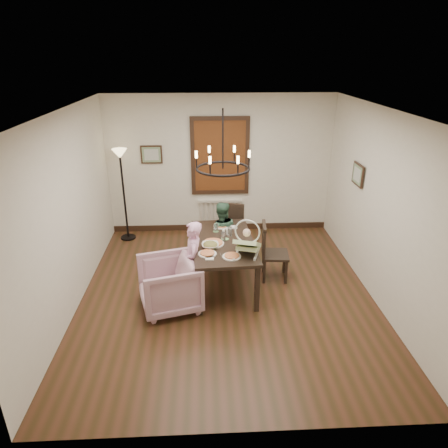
{
  "coord_description": "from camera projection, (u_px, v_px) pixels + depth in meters",
  "views": [
    {
      "loc": [
        -0.31,
        -5.33,
        3.51
      ],
      "look_at": [
        -0.03,
        0.34,
        1.05
      ],
      "focal_mm": 32.0,
      "sensor_mm": 36.0,
      "label": 1
    }
  ],
  "objects": [
    {
      "name": "radiator",
      "position": [
        220.0,
        214.0,
        8.42
      ],
      "size": [
        0.92,
        0.12,
        0.62
      ],
      "primitive_type": null,
      "color": "silver",
      "rests_on": "room_shell"
    },
    {
      "name": "floor_lamp",
      "position": [
        124.0,
        196.0,
        7.82
      ],
      "size": [
        0.3,
        0.3,
        1.8
      ],
      "primitive_type": null,
      "color": "black",
      "rests_on": "room_shell"
    },
    {
      "name": "pizza_platter",
      "position": [
        213.0,
        243.0,
        6.12
      ],
      "size": [
        0.34,
        0.34,
        0.04
      ],
      "primitive_type": "cylinder",
      "color": "tan",
      "rests_on": "dining_table"
    },
    {
      "name": "picture_right",
      "position": [
        358.0,
        174.0,
        6.56
      ],
      "size": [
        0.03,
        0.42,
        0.36
      ],
      "primitive_type": "cube",
      "rotation": [
        0.0,
        0.0,
        1.57
      ],
      "color": "black",
      "rests_on": "room_shell"
    },
    {
      "name": "chandelier",
      "position": [
        223.0,
        169.0,
        5.78
      ],
      "size": [
        0.8,
        0.8,
        0.04
      ],
      "primitive_type": "torus",
      "color": "black",
      "rests_on": "room_shell"
    },
    {
      "name": "salad_bowl",
      "position": [
        210.0,
        245.0,
        6.01
      ],
      "size": [
        0.31,
        0.31,
        0.08
      ],
      "primitive_type": "imported",
      "color": "white",
      "rests_on": "dining_table"
    },
    {
      "name": "elderly_woman",
      "position": [
        193.0,
        267.0,
        6.01
      ],
      "size": [
        0.26,
        0.39,
        1.04
      ],
      "primitive_type": "imported",
      "rotation": [
        0.0,
        0.0,
        -1.54
      ],
      "color": "#ECA7D1",
      "rests_on": "room_shell"
    },
    {
      "name": "picture_back",
      "position": [
        151.0,
        155.0,
        7.84
      ],
      "size": [
        0.42,
        0.03,
        0.36
      ],
      "primitive_type": "cube",
      "color": "black",
      "rests_on": "room_shell"
    },
    {
      "name": "chair_far",
      "position": [
        229.0,
        234.0,
        7.15
      ],
      "size": [
        0.55,
        0.55,
        1.02
      ],
      "primitive_type": null,
      "rotation": [
        0.0,
        0.0,
        -0.28
      ],
      "color": "black",
      "rests_on": "room_shell"
    },
    {
      "name": "armchair",
      "position": [
        169.0,
        284.0,
        5.82
      ],
      "size": [
        1.04,
        1.02,
        0.77
      ],
      "primitive_type": "imported",
      "rotation": [
        0.0,
        0.0,
        -1.31
      ],
      "color": "#C798AD",
      "rests_on": "room_shell"
    },
    {
      "name": "room_shell",
      "position": [
        226.0,
        202.0,
        6.07
      ],
      "size": [
        4.51,
        5.0,
        2.81
      ],
      "color": "#4C2A1A",
      "rests_on": "ground"
    },
    {
      "name": "window_blinds",
      "position": [
        220.0,
        156.0,
        7.91
      ],
      "size": [
        1.0,
        0.03,
        1.4
      ],
      "primitive_type": "cube",
      "color": "brown",
      "rests_on": "room_shell"
    },
    {
      "name": "dining_table",
      "position": [
        223.0,
        245.0,
        6.28
      ],
      "size": [
        1.04,
        1.73,
        0.79
      ],
      "rotation": [
        0.0,
        0.0,
        0.06
      ],
      "color": "black",
      "rests_on": "room_shell"
    },
    {
      "name": "drinking_glass",
      "position": [
        223.0,
        237.0,
        6.21
      ],
      "size": [
        0.07,
        0.07,
        0.14
      ],
      "primitive_type": "cylinder",
      "color": "silver",
      "rests_on": "dining_table"
    },
    {
      "name": "seated_man",
      "position": [
        221.0,
        240.0,
        6.96
      ],
      "size": [
        0.49,
        0.38,
        0.98
      ],
      "primitive_type": "imported",
      "rotation": [
        0.0,
        0.0,
        3.16
      ],
      "color": "#365C46",
      "rests_on": "room_shell"
    },
    {
      "name": "baby_bouncer",
      "position": [
        247.0,
        242.0,
        5.78
      ],
      "size": [
        0.54,
        0.64,
        0.36
      ],
      "primitive_type": null,
      "rotation": [
        0.0,
        0.0,
        -0.29
      ],
      "color": "beige",
      "rests_on": "dining_table"
    },
    {
      "name": "chair_right",
      "position": [
        275.0,
        252.0,
        6.55
      ],
      "size": [
        0.47,
        0.47,
        0.99
      ],
      "primitive_type": null,
      "rotation": [
        0.0,
        0.0,
        1.48
      ],
      "color": "black",
      "rests_on": "room_shell"
    }
  ]
}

